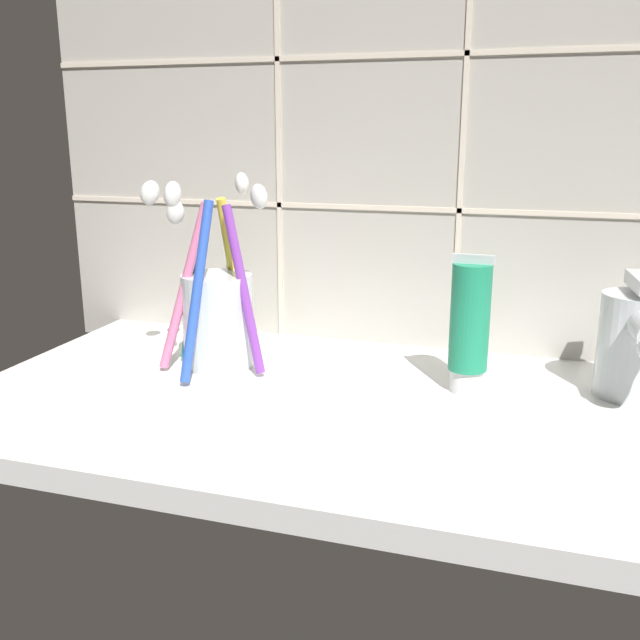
{
  "coord_description": "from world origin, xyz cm",
  "views": [
    {
      "loc": [
        10.18,
        -54.93,
        24.41
      ],
      "look_at": [
        -7.87,
        2.19,
        8.34
      ],
      "focal_mm": 40.0,
      "sensor_mm": 36.0,
      "label": 1
    }
  ],
  "objects": [
    {
      "name": "sink_faucet",
      "position": [
        18.25,
        8.02,
        7.02
      ],
      "size": [
        5.91,
        10.68,
        10.64
      ],
      "rotation": [
        0.0,
        0.0,
        -1.46
      ],
      "color": "silver",
      "rests_on": "sink_counter"
    },
    {
      "name": "toothbrush_cup",
      "position": [
        -19.32,
        5.33,
        7.53
      ],
      "size": [
        12.59,
        14.81,
        18.49
      ],
      "color": "silver",
      "rests_on": "sink_counter"
    },
    {
      "name": "tile_wall_backsplash",
      "position": [
        0.01,
        18.23,
        21.79
      ],
      "size": [
        86.71,
        1.72,
        43.56
      ],
      "color": "#B7B2A8",
      "rests_on": "ground"
    },
    {
      "name": "toothpaste_tube",
      "position": [
        4.64,
        5.48,
        8.01
      ],
      "size": [
        3.58,
        3.41,
        12.23
      ],
      "color": "white",
      "rests_on": "sink_counter"
    },
    {
      "name": "sink_counter",
      "position": [
        0.0,
        0.0,
        1.0
      ],
      "size": [
        76.71,
        35.97,
        2.0
      ],
      "primitive_type": "cube",
      "color": "white",
      "rests_on": "ground"
    }
  ]
}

